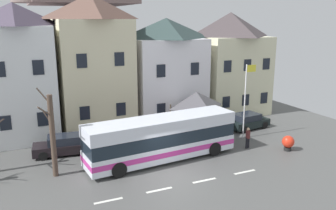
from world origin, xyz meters
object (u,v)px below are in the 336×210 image
object	(u,v)px
parked_car_01	(247,121)
bare_tree_02	(52,135)
townhouse_02	(94,64)
townhouse_04	(229,63)
flagpole	(246,96)
townhouse_01	(19,72)
transit_bus	(162,139)
townhouse_03	(166,71)
pedestrian_00	(248,137)
public_bench	(190,123)
pedestrian_01	(226,131)
hilltop_castle	(82,40)
harbour_buoy	(288,142)
bus_shelter	(196,100)
parked_car_02	(64,145)

from	to	relation	value
parked_car_01	bare_tree_02	size ratio (longest dim) A/B	0.71
townhouse_02	townhouse_04	distance (m)	14.17
townhouse_04	flagpole	xyz separation A→B (m)	(-3.57, -7.91, -1.53)
townhouse_01	transit_bus	world-z (taller)	townhouse_01
townhouse_03	pedestrian_00	distance (m)	10.55
townhouse_03	public_bench	distance (m)	5.50
townhouse_01	flagpole	world-z (taller)	townhouse_01
pedestrian_01	public_bench	xyz separation A→B (m)	(-0.99, 4.30, -0.43)
hilltop_castle	pedestrian_01	world-z (taller)	hilltop_castle
pedestrian_00	harbour_buoy	xyz separation A→B (m)	(2.44, -1.68, -0.23)
pedestrian_01	hilltop_castle	bearing A→B (deg)	102.38
townhouse_02	pedestrian_00	bearing A→B (deg)	-45.63
townhouse_04	bus_shelter	distance (m)	8.83
pedestrian_01	harbour_buoy	xyz separation A→B (m)	(3.10, -3.62, -0.25)
townhouse_01	townhouse_03	world-z (taller)	townhouse_01
hilltop_castle	parked_car_02	size ratio (longest dim) A/B	8.38
townhouse_01	townhouse_02	size ratio (longest dim) A/B	0.93
bare_tree_02	public_bench	bearing A→B (deg)	23.17
public_bench	flagpole	distance (m)	5.95
bus_shelter	pedestrian_00	xyz separation A→B (m)	(1.99, -4.61, -2.14)
harbour_buoy	townhouse_04	bearing A→B (deg)	78.88
hilltop_castle	bus_shelter	world-z (taller)	hilltop_castle
transit_bus	parked_car_02	xyz separation A→B (m)	(-6.10, 3.93, -0.86)
townhouse_03	flagpole	distance (m)	8.39
pedestrian_01	harbour_buoy	world-z (taller)	pedestrian_01
transit_bus	parked_car_01	world-z (taller)	transit_bus
townhouse_04	bare_tree_02	xyz separation A→B (m)	(-18.74, -9.00, -2.42)
townhouse_02	public_bench	xyz separation A→B (m)	(7.77, -3.40, -5.36)
parked_car_02	pedestrian_01	distance (m)	12.57
townhouse_04	public_bench	size ratio (longest dim) A/B	6.34
pedestrian_01	townhouse_02	bearing A→B (deg)	138.70
transit_bus	bus_shelter	xyz separation A→B (m)	(4.88, 4.07, 1.48)
townhouse_01	hilltop_castle	world-z (taller)	hilltop_castle
pedestrian_01	public_bench	distance (m)	4.44
townhouse_02	public_bench	world-z (taller)	townhouse_02
townhouse_01	public_bench	distance (m)	15.13
townhouse_01	parked_car_01	bearing A→B (deg)	-17.79
townhouse_03	pedestrian_01	world-z (taller)	townhouse_03
parked_car_01	bare_tree_02	xyz separation A→B (m)	(-17.05, -3.18, 2.06)
townhouse_04	bare_tree_02	distance (m)	20.93
townhouse_03	public_bench	world-z (taller)	townhouse_03
townhouse_02	bare_tree_02	world-z (taller)	townhouse_02
townhouse_01	bare_tree_02	distance (m)	9.60
transit_bus	pedestrian_01	xyz separation A→B (m)	(6.21, 1.40, -0.64)
hilltop_castle	bare_tree_02	size ratio (longest dim) A/B	6.49
pedestrian_00	pedestrian_01	xyz separation A→B (m)	(-0.66, 1.94, 0.02)
public_bench	parked_car_01	bearing A→B (deg)	-24.30
pedestrian_00	public_bench	size ratio (longest dim) A/B	1.00
flagpole	pedestrian_01	bearing A→B (deg)	-177.05
hilltop_castle	townhouse_04	bearing A→B (deg)	-59.54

